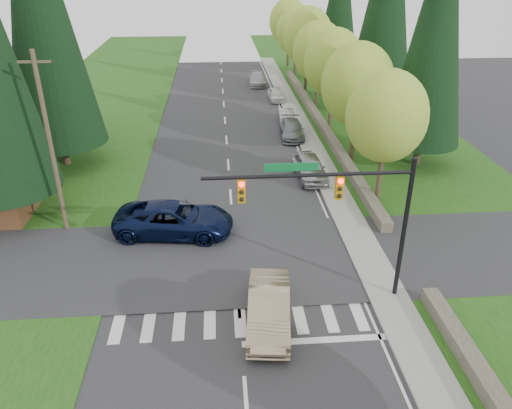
{
  "coord_description": "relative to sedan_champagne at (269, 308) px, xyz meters",
  "views": [
    {
      "loc": [
        -0.63,
        -13.61,
        14.19
      ],
      "look_at": [
        1.12,
        8.75,
        2.8
      ],
      "focal_mm": 35.0,
      "sensor_mm": 36.0,
      "label": 1
    }
  ],
  "objects": [
    {
      "name": "suv_navy",
      "position": [
        -4.49,
        8.0,
        0.09
      ],
      "size": [
        6.85,
        3.77,
        1.82
      ],
      "primitive_type": "imported",
      "rotation": [
        0.0,
        0.0,
        1.45
      ],
      "color": "black",
      "rests_on": "ground"
    },
    {
      "name": "decid_tree_2",
      "position": [
        7.88,
        25.0,
        5.11
      ],
      "size": [
        5.0,
        5.0,
        8.82
      ],
      "color": "#38281C",
      "rests_on": "ground"
    },
    {
      "name": "grass_east",
      "position": [
        11.78,
        17.0,
        -0.79
      ],
      "size": [
        14.0,
        110.0,
        0.06
      ],
      "primitive_type": "cube",
      "color": "#184C14",
      "rests_on": "ground"
    },
    {
      "name": "traffic_signal",
      "position": [
        3.15,
        1.5,
        4.17
      ],
      "size": [
        8.7,
        0.37,
        6.8
      ],
      "color": "black",
      "rests_on": "ground"
    },
    {
      "name": "cross_street",
      "position": [
        -1.22,
        5.0,
        -0.82
      ],
      "size": [
        120.0,
        8.0,
        0.1
      ],
      "primitive_type": "cube",
      "color": "#28282B",
      "rests_on": "ground"
    },
    {
      "name": "stone_wall_north",
      "position": [
        7.38,
        27.0,
        -0.47
      ],
      "size": [
        0.7,
        40.0,
        0.7
      ],
      "primitive_type": "cube",
      "color": "#4C4438",
      "rests_on": "ground"
    },
    {
      "name": "decid_tree_6",
      "position": [
        7.98,
        53.0,
        5.04
      ],
      "size": [
        5.2,
        5.2,
        8.86
      ],
      "color": "#38281C",
      "rests_on": "ground"
    },
    {
      "name": "decid_tree_3",
      "position": [
        7.98,
        32.0,
        4.85
      ],
      "size": [
        5.0,
        5.0,
        8.55
      ],
      "color": "#38281C",
      "rests_on": "ground"
    },
    {
      "name": "parked_car_e",
      "position": [
        2.98,
        42.7,
        -0.14
      ],
      "size": [
        2.22,
        4.79,
        1.35
      ],
      "primitive_type": "imported",
      "rotation": [
        0.0,
        0.0,
        -0.07
      ],
      "color": "#A0A1A5",
      "rests_on": "ground"
    },
    {
      "name": "parked_car_d",
      "position": [
        4.38,
        35.64,
        -0.18
      ],
      "size": [
        1.65,
        3.83,
        1.29
      ],
      "primitive_type": "imported",
      "rotation": [
        0.0,
        0.0,
        0.04
      ],
      "color": "silver",
      "rests_on": "ground"
    },
    {
      "name": "curb_east",
      "position": [
        4.83,
        19.0,
        -0.75
      ],
      "size": [
        0.2,
        80.0,
        0.13
      ],
      "primitive_type": "cube",
      "color": "gray",
      "rests_on": "ground"
    },
    {
      "name": "decid_tree_1",
      "position": [
        8.08,
        18.0,
        4.98
      ],
      "size": [
        5.2,
        5.2,
        8.8
      ],
      "color": "#38281C",
      "rests_on": "ground"
    },
    {
      "name": "parked_car_b",
      "position": [
        4.38,
        23.75,
        -0.14
      ],
      "size": [
        2.17,
        4.79,
        1.36
      ],
      "primitive_type": "imported",
      "rotation": [
        0.0,
        0.0,
        -0.06
      ],
      "color": "slate",
      "rests_on": "ground"
    },
    {
      "name": "parked_car_c",
      "position": [
        4.38,
        27.45,
        -0.17
      ],
      "size": [
        1.4,
        3.93,
        1.29
      ],
      "primitive_type": "imported",
      "rotation": [
        0.0,
        0.0,
        -0.01
      ],
      "color": "#9F9EA3",
      "rests_on": "ground"
    },
    {
      "name": "decid_tree_4",
      "position": [
        8.08,
        39.0,
        5.24
      ],
      "size": [
        5.4,
        5.4,
        9.18
      ],
      "color": "#38281C",
      "rests_on": "ground"
    },
    {
      "name": "sidewalk_east",
      "position": [
        5.68,
        19.0,
        -0.75
      ],
      "size": [
        1.8,
        80.0,
        0.13
      ],
      "primitive_type": "cube",
      "color": "gray",
      "rests_on": "ground"
    },
    {
      "name": "conifer_w_c",
      "position": [
        -13.22,
        19.0,
        10.47
      ],
      "size": [
        6.46,
        6.46,
        20.8
      ],
      "color": "#38281C",
      "rests_on": "ground"
    },
    {
      "name": "grass_west",
      "position": [
        -14.22,
        17.0,
        -0.79
      ],
      "size": [
        14.0,
        110.0,
        0.06
      ],
      "primitive_type": "cube",
      "color": "#184C14",
      "rests_on": "ground"
    },
    {
      "name": "utility_pole",
      "position": [
        -10.72,
        9.0,
        4.32
      ],
      "size": [
        1.6,
        0.24,
        10.0
      ],
      "color": "#473828",
      "rests_on": "ground"
    },
    {
      "name": "parked_car_a",
      "position": [
        4.38,
        15.1,
        -0.01
      ],
      "size": [
        2.17,
        4.87,
        1.63
      ],
      "primitive_type": "imported",
      "rotation": [
        0.0,
        0.0,
        0.05
      ],
      "color": "#A2A1A6",
      "rests_on": "ground"
    },
    {
      "name": "sedan_champagne",
      "position": [
        0.0,
        0.0,
        0.0
      ],
      "size": [
        2.26,
        5.13,
        1.64
      ],
      "primitive_type": "imported",
      "rotation": [
        0.0,
        0.0,
        -0.11
      ],
      "color": "tan",
      "rests_on": "ground"
    },
    {
      "name": "decid_tree_5",
      "position": [
        7.88,
        46.0,
        4.71
      ],
      "size": [
        4.8,
        4.8,
        8.3
      ],
      "color": "#38281C",
      "rests_on": "ground"
    },
    {
      "name": "ground",
      "position": [
        -1.22,
        -3.0,
        -0.82
      ],
      "size": [
        120.0,
        120.0,
        0.0
      ],
      "primitive_type": "plane",
      "color": "#28282B",
      "rests_on": "ground"
    },
    {
      "name": "decid_tree_0",
      "position": [
        7.98,
        11.0,
        4.78
      ],
      "size": [
        4.8,
        4.8,
        8.37
      ],
      "color": "#38281C",
      "rests_on": "ground"
    },
    {
      "name": "conifer_w_e",
      "position": [
        -15.22,
        25.0,
        9.47
      ],
      "size": [
        5.78,
        5.78,
        18.8
      ],
      "color": "#38281C",
      "rests_on": "ground"
    },
    {
      "name": "conifer_e_a",
      "position": [
        12.78,
        17.0,
        8.97
      ],
      "size": [
        5.44,
        5.44,
        17.8
      ],
      "color": "#38281C",
      "rests_on": "ground"
    }
  ]
}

